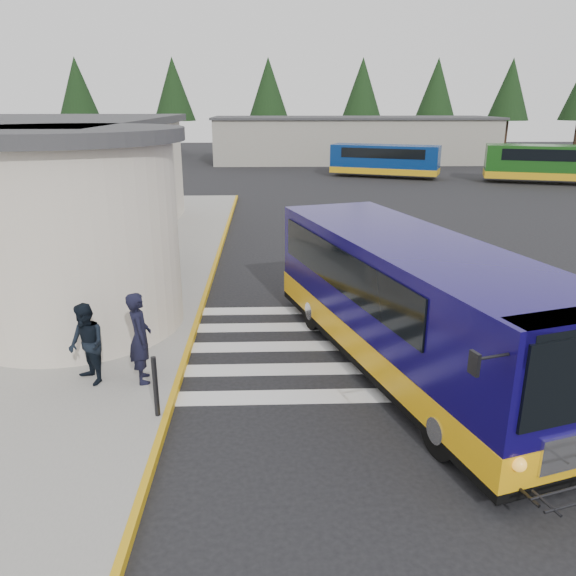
{
  "coord_description": "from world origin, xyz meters",
  "views": [
    {
      "loc": [
        -2.17,
        -12.96,
        5.5
      ],
      "look_at": [
        -1.73,
        -0.5,
        1.36
      ],
      "focal_mm": 35.0,
      "sensor_mm": 36.0,
      "label": 1
    }
  ],
  "objects_px": {
    "transit_bus": "(411,309)",
    "pedestrian_b": "(87,344)",
    "pedestrian_a": "(140,338)",
    "bollard": "(156,387)",
    "far_bus_a": "(385,159)",
    "far_bus_b": "(551,162)"
  },
  "relations": [
    {
      "from": "transit_bus",
      "to": "pedestrian_b",
      "type": "bearing_deg",
      "value": 169.89
    },
    {
      "from": "pedestrian_b",
      "to": "pedestrian_a",
      "type": "bearing_deg",
      "value": 51.98
    },
    {
      "from": "bollard",
      "to": "far_bus_a",
      "type": "xyz_separation_m",
      "value": [
        10.97,
        34.4,
        0.63
      ]
    },
    {
      "from": "far_bus_b",
      "to": "far_bus_a",
      "type": "bearing_deg",
      "value": 88.54
    },
    {
      "from": "pedestrian_a",
      "to": "pedestrian_b",
      "type": "bearing_deg",
      "value": 75.67
    },
    {
      "from": "pedestrian_b",
      "to": "far_bus_b",
      "type": "xyz_separation_m",
      "value": [
        23.53,
        29.3,
        0.5
      ]
    },
    {
      "from": "bollard",
      "to": "pedestrian_b",
      "type": "bearing_deg",
      "value": 140.2
    },
    {
      "from": "transit_bus",
      "to": "bollard",
      "type": "distance_m",
      "value": 5.47
    },
    {
      "from": "transit_bus",
      "to": "far_bus_b",
      "type": "xyz_separation_m",
      "value": [
        16.93,
        28.55,
        0.13
      ]
    },
    {
      "from": "bollard",
      "to": "far_bus_b",
      "type": "relative_size",
      "value": 0.13
    },
    {
      "from": "transit_bus",
      "to": "pedestrian_b",
      "type": "relative_size",
      "value": 6.2
    },
    {
      "from": "pedestrian_a",
      "to": "pedestrian_b",
      "type": "xyz_separation_m",
      "value": [
        -1.04,
        -0.05,
        -0.11
      ]
    },
    {
      "from": "transit_bus",
      "to": "far_bus_a",
      "type": "bearing_deg",
      "value": 62.97
    },
    {
      "from": "pedestrian_a",
      "to": "far_bus_a",
      "type": "distance_m",
      "value": 34.99
    },
    {
      "from": "transit_bus",
      "to": "pedestrian_a",
      "type": "bearing_deg",
      "value": 170.58
    },
    {
      "from": "pedestrian_a",
      "to": "far_bus_b",
      "type": "xyz_separation_m",
      "value": [
        22.49,
        29.25,
        0.39
      ]
    },
    {
      "from": "pedestrian_a",
      "to": "bollard",
      "type": "distance_m",
      "value": 1.5
    },
    {
      "from": "pedestrian_b",
      "to": "far_bus_a",
      "type": "bearing_deg",
      "value": 118.44
    },
    {
      "from": "far_bus_a",
      "to": "far_bus_b",
      "type": "relative_size",
      "value": 0.91
    },
    {
      "from": "pedestrian_a",
      "to": "bollard",
      "type": "height_order",
      "value": "pedestrian_a"
    },
    {
      "from": "pedestrian_a",
      "to": "far_bus_a",
      "type": "height_order",
      "value": "far_bus_a"
    },
    {
      "from": "far_bus_a",
      "to": "far_bus_b",
      "type": "distance_m",
      "value": 11.63
    }
  ]
}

